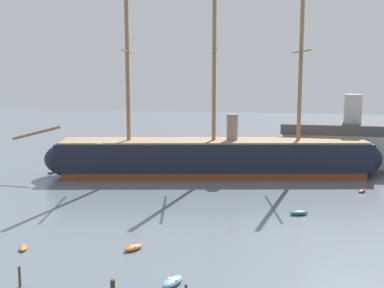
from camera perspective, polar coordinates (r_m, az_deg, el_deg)
tall_ship at (r=93.50m, az=2.53°, el=-1.54°), size 69.96×21.73×34.05m
dinghy_foreground_left at (r=59.89m, az=-19.15°, el=-11.41°), size 1.50×2.11×0.46m
dinghy_foreground_right at (r=48.24m, az=-2.31°, el=-15.79°), size 2.14×3.10×0.67m
dinghy_near_centre at (r=56.99m, az=-6.89°, el=-11.94°), size 2.27×2.67×0.59m
dinghy_alongside_stern at (r=71.02m, az=12.40°, el=-7.87°), size 2.90×1.99×0.63m
dinghy_far_left at (r=100.85m, az=-16.09°, el=-3.07°), size 1.51×2.95×0.67m
dinghy_far_right at (r=86.62m, az=19.29°, el=-5.21°), size 1.73×2.17×0.47m
dinghy_distant_centre at (r=102.84m, az=1.52°, el=-2.56°), size 1.19×2.14×0.48m
mooring_piling_right_pair at (r=50.31m, az=-19.53°, el=-14.42°), size 0.26×0.26×2.00m
seagull_in_flight at (r=53.88m, az=-10.81°, el=0.07°), size 1.38×0.41×0.14m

